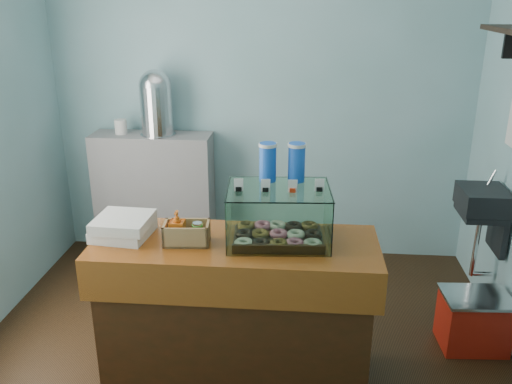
# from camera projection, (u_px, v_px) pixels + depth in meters

# --- Properties ---
(ground) EXTENTS (3.50, 3.50, 0.00)m
(ground) POSITION_uv_depth(u_px,v_px,m) (242.00, 349.00, 3.56)
(ground) COLOR black
(ground) RESTS_ON ground
(room_shell) EXTENTS (3.54, 3.04, 2.82)m
(room_shell) POSITION_uv_depth(u_px,v_px,m) (244.00, 89.00, 2.98)
(room_shell) COLOR #70A2A4
(room_shell) RESTS_ON ground
(counter) EXTENTS (1.60, 0.60, 0.90)m
(counter) POSITION_uv_depth(u_px,v_px,m) (236.00, 310.00, 3.17)
(counter) COLOR #3F1C0C
(counter) RESTS_ON ground
(back_shelf) EXTENTS (1.00, 0.32, 1.10)m
(back_shelf) POSITION_uv_depth(u_px,v_px,m) (155.00, 196.00, 4.68)
(back_shelf) COLOR gray
(back_shelf) RESTS_ON ground
(display_case) EXTENTS (0.59, 0.45, 0.53)m
(display_case) POSITION_uv_depth(u_px,v_px,m) (279.00, 211.00, 3.01)
(display_case) COLOR black
(display_case) RESTS_ON counter
(condiment_crate) EXTENTS (0.26, 0.17, 0.19)m
(condiment_crate) POSITION_uv_depth(u_px,v_px,m) (185.00, 232.00, 2.98)
(condiment_crate) COLOR #A07D50
(condiment_crate) RESTS_ON counter
(pastry_boxes) EXTENTS (0.33, 0.33, 0.12)m
(pastry_boxes) POSITION_uv_depth(u_px,v_px,m) (123.00, 226.00, 3.07)
(pastry_boxes) COLOR silver
(pastry_boxes) RESTS_ON counter
(coffee_urn) EXTENTS (0.29, 0.29, 0.53)m
(coffee_urn) POSITION_uv_depth(u_px,v_px,m) (156.00, 101.00, 4.38)
(coffee_urn) COLOR silver
(coffee_urn) RESTS_ON back_shelf
(red_cooler) EXTENTS (0.45, 0.35, 0.38)m
(red_cooler) POSITION_uv_depth(u_px,v_px,m) (474.00, 321.00, 3.54)
(red_cooler) COLOR red
(red_cooler) RESTS_ON ground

